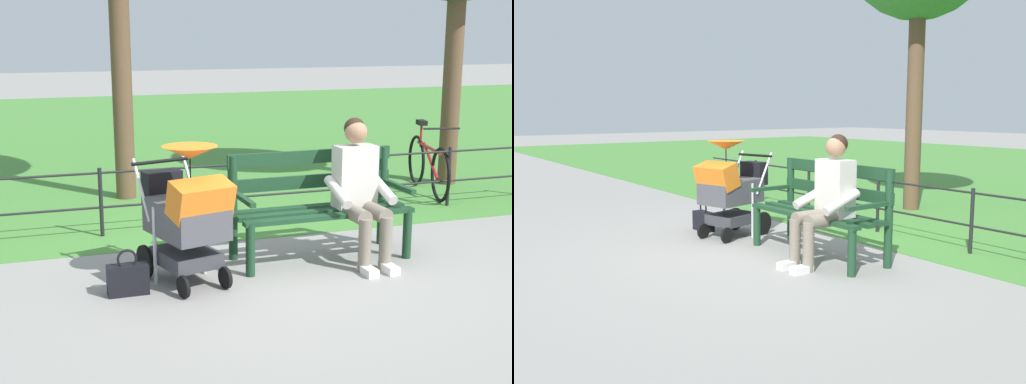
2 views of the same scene
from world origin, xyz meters
TOP-DOWN VIEW (x-y plane):
  - ground_plane at (0.00, 0.00)m, footprint 60.00×60.00m
  - grass_lawn at (0.00, -8.80)m, footprint 40.00×16.00m
  - park_bench at (-0.45, -0.12)m, footprint 1.61×0.62m
  - person_on_bench at (-0.75, 0.11)m, footprint 0.53×0.74m
  - stroller at (0.84, 0.21)m, footprint 0.71×0.98m
  - handbag at (1.34, 0.31)m, footprint 0.32×0.14m
  - park_fence at (-0.28, -1.40)m, footprint 8.03×0.04m
  - bicycle at (-2.82, -2.10)m, footprint 0.56×1.62m

SIDE VIEW (x-z plane):
  - ground_plane at x=0.00m, z-range 0.00..0.00m
  - grass_lawn at x=0.00m, z-range 0.00..0.01m
  - handbag at x=1.34m, z-range -0.06..0.31m
  - bicycle at x=-2.82m, z-range -0.08..0.81m
  - park_fence at x=-0.28m, z-range 0.07..0.77m
  - park_bench at x=-0.45m, z-range 0.05..1.01m
  - stroller at x=0.84m, z-range 0.02..1.17m
  - person_on_bench at x=-0.75m, z-range 0.04..1.31m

